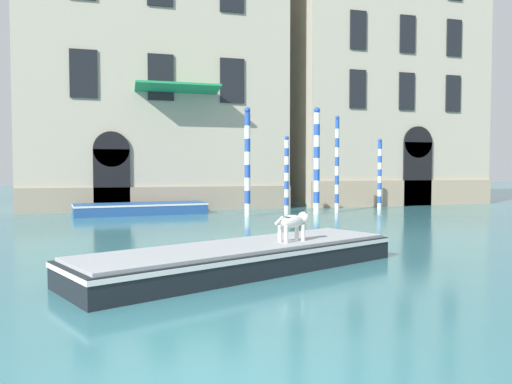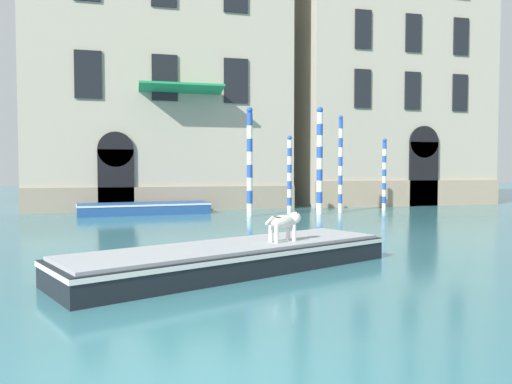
{
  "view_description": "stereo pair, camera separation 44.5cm",
  "coord_description": "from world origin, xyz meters",
  "px_view_note": "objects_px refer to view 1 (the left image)",
  "views": [
    {
      "loc": [
        -0.91,
        -4.22,
        2.0
      ],
      "look_at": [
        3.74,
        12.47,
        1.2
      ],
      "focal_mm": 35.0,
      "sensor_mm": 36.0,
      "label": 1
    },
    {
      "loc": [
        -0.48,
        -4.33,
        2.0
      ],
      "look_at": [
        3.74,
        12.47,
        1.2
      ],
      "focal_mm": 35.0,
      "sensor_mm": 36.0,
      "label": 2
    }
  ],
  "objects_px": {
    "boat_moored_near_palazzo": "(141,208)",
    "mooring_pole_3": "(380,174)",
    "boat_foreground": "(243,257)",
    "dog_on_deck": "(294,222)",
    "mooring_pole_1": "(337,164)",
    "mooring_pole_4": "(247,161)",
    "mooring_pole_2": "(317,160)",
    "mooring_pole_0": "(287,174)"
  },
  "relations": [
    {
      "from": "boat_foreground",
      "to": "dog_on_deck",
      "type": "xyz_separation_m",
      "value": [
        1.11,
        0.16,
        0.64
      ]
    },
    {
      "from": "mooring_pole_2",
      "to": "mooring_pole_4",
      "type": "height_order",
      "value": "mooring_pole_2"
    },
    {
      "from": "mooring_pole_3",
      "to": "boat_moored_near_palazzo",
      "type": "bearing_deg",
      "value": 176.97
    },
    {
      "from": "mooring_pole_1",
      "to": "mooring_pole_3",
      "type": "bearing_deg",
      "value": 17.39
    },
    {
      "from": "mooring_pole_3",
      "to": "mooring_pole_4",
      "type": "xyz_separation_m",
      "value": [
        -7.12,
        -1.59,
        0.56
      ]
    },
    {
      "from": "mooring_pole_0",
      "to": "mooring_pole_4",
      "type": "distance_m",
      "value": 2.22
    },
    {
      "from": "mooring_pole_1",
      "to": "mooring_pole_4",
      "type": "relative_size",
      "value": 0.97
    },
    {
      "from": "boat_foreground",
      "to": "boat_moored_near_palazzo",
      "type": "xyz_separation_m",
      "value": [
        -1.37,
        13.11,
        -0.02
      ]
    },
    {
      "from": "mooring_pole_1",
      "to": "boat_moored_near_palazzo",
      "type": "bearing_deg",
      "value": 170.66
    },
    {
      "from": "mooring_pole_4",
      "to": "mooring_pole_1",
      "type": "bearing_deg",
      "value": 9.61
    },
    {
      "from": "mooring_pole_2",
      "to": "boat_foreground",
      "type": "bearing_deg",
      "value": -118.94
    },
    {
      "from": "mooring_pole_4",
      "to": "mooring_pole_3",
      "type": "bearing_deg",
      "value": 12.59
    },
    {
      "from": "dog_on_deck",
      "to": "mooring_pole_1",
      "type": "height_order",
      "value": "mooring_pole_1"
    },
    {
      "from": "boat_moored_near_palazzo",
      "to": "mooring_pole_0",
      "type": "distance_m",
      "value": 6.64
    },
    {
      "from": "mooring_pole_3",
      "to": "mooring_pole_1",
      "type": "bearing_deg",
      "value": -162.61
    },
    {
      "from": "boat_moored_near_palazzo",
      "to": "mooring_pole_2",
      "type": "relative_size",
      "value": 1.24
    },
    {
      "from": "dog_on_deck",
      "to": "mooring_pole_0",
      "type": "bearing_deg",
      "value": 48.46
    },
    {
      "from": "dog_on_deck",
      "to": "mooring_pole_1",
      "type": "relative_size",
      "value": 0.19
    },
    {
      "from": "boat_moored_near_palazzo",
      "to": "mooring_pole_3",
      "type": "relative_size",
      "value": 1.68
    },
    {
      "from": "boat_foreground",
      "to": "boat_moored_near_palazzo",
      "type": "height_order",
      "value": "boat_foreground"
    },
    {
      "from": "boat_moored_near_palazzo",
      "to": "mooring_pole_3",
      "type": "height_order",
      "value": "mooring_pole_3"
    },
    {
      "from": "mooring_pole_0",
      "to": "boat_moored_near_palazzo",
      "type": "bearing_deg",
      "value": 167.23
    },
    {
      "from": "boat_foreground",
      "to": "mooring_pole_1",
      "type": "bearing_deg",
      "value": 34.14
    },
    {
      "from": "dog_on_deck",
      "to": "mooring_pole_4",
      "type": "relative_size",
      "value": 0.19
    },
    {
      "from": "boat_foreground",
      "to": "mooring_pole_0",
      "type": "height_order",
      "value": "mooring_pole_0"
    },
    {
      "from": "mooring_pole_2",
      "to": "mooring_pole_3",
      "type": "distance_m",
      "value": 4.18
    },
    {
      "from": "boat_moored_near_palazzo",
      "to": "mooring_pole_3",
      "type": "bearing_deg",
      "value": -9.74
    },
    {
      "from": "mooring_pole_4",
      "to": "dog_on_deck",
      "type": "bearing_deg",
      "value": -99.59
    },
    {
      "from": "mooring_pole_3",
      "to": "boat_foreground",
      "type": "bearing_deg",
      "value": -128.78
    },
    {
      "from": "boat_moored_near_palazzo",
      "to": "dog_on_deck",
      "type": "bearing_deg",
      "value": -85.88
    },
    {
      "from": "boat_moored_near_palazzo",
      "to": "boat_foreground",
      "type": "bearing_deg",
      "value": -90.77
    },
    {
      "from": "mooring_pole_3",
      "to": "dog_on_deck",
      "type": "bearing_deg",
      "value": -125.89
    },
    {
      "from": "boat_moored_near_palazzo",
      "to": "mooring_pole_3",
      "type": "xyz_separation_m",
      "value": [
        11.41,
        -0.6,
        1.5
      ]
    },
    {
      "from": "boat_moored_near_palazzo",
      "to": "mooring_pole_2",
      "type": "distance_m",
      "value": 8.06
    },
    {
      "from": "mooring_pole_1",
      "to": "mooring_pole_3",
      "type": "relative_size",
      "value": 1.27
    },
    {
      "from": "mooring_pole_1",
      "to": "mooring_pole_3",
      "type": "distance_m",
      "value": 2.83
    },
    {
      "from": "boat_foreground",
      "to": "mooring_pole_0",
      "type": "distance_m",
      "value": 12.77
    },
    {
      "from": "boat_foreground",
      "to": "mooring_pole_0",
      "type": "xyz_separation_m",
      "value": [
        4.94,
        11.68,
        1.48
      ]
    },
    {
      "from": "dog_on_deck",
      "to": "mooring_pole_2",
      "type": "relative_size",
      "value": 0.18
    },
    {
      "from": "dog_on_deck",
      "to": "mooring_pole_3",
      "type": "bearing_deg",
      "value": 30.95
    },
    {
      "from": "boat_foreground",
      "to": "mooring_pole_3",
      "type": "xyz_separation_m",
      "value": [
        10.05,
        12.5,
        1.48
      ]
    },
    {
      "from": "mooring_pole_4",
      "to": "boat_moored_near_palazzo",
      "type": "bearing_deg",
      "value": 152.96
    }
  ]
}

